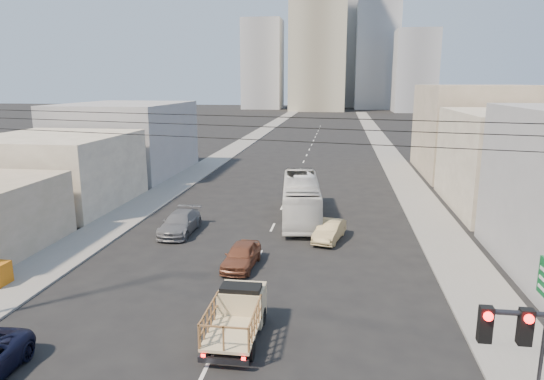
% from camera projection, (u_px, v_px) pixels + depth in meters
% --- Properties ---
extents(sidewalk_left, '(3.50, 180.00, 0.12)m').
position_uv_depth(sidewalk_left, '(245.00, 142.00, 85.07)').
color(sidewalk_left, slate).
rests_on(sidewalk_left, ground).
extents(sidewalk_right, '(3.50, 180.00, 0.12)m').
position_uv_depth(sidewalk_right, '(382.00, 144.00, 81.90)').
color(sidewalk_right, slate).
rests_on(sidewalk_right, ground).
extents(lane_dashes, '(0.15, 104.00, 0.01)m').
position_uv_depth(lane_dashes, '(305.00, 158.00, 67.06)').
color(lane_dashes, silver).
rests_on(lane_dashes, ground).
extents(flatbed_pickup, '(1.95, 4.41, 1.90)m').
position_uv_depth(flatbed_pickup, '(237.00, 313.00, 19.81)').
color(flatbed_pickup, tan).
rests_on(flatbed_pickup, ground).
extents(city_bus, '(3.75, 11.55, 3.16)m').
position_uv_depth(city_bus, '(301.00, 198.00, 37.22)').
color(city_bus, silver).
rests_on(city_bus, ground).
extents(sedan_brown, '(1.91, 4.18, 1.39)m').
position_uv_depth(sedan_brown, '(241.00, 255.00, 27.48)').
color(sedan_brown, brown).
rests_on(sedan_brown, ground).
extents(sedan_tan, '(2.29, 4.24, 1.33)m').
position_uv_depth(sedan_tan, '(329.00, 231.00, 32.17)').
color(sedan_tan, tan).
rests_on(sedan_tan, ground).
extents(sedan_grey, '(2.08, 5.06, 1.47)m').
position_uv_depth(sedan_grey, '(180.00, 223.00, 33.70)').
color(sedan_grey, slate).
rests_on(sedan_grey, ground).
extents(overhead_wires, '(23.01, 5.02, 0.72)m').
position_uv_depth(overhead_wires, '(193.00, 125.00, 15.33)').
color(overhead_wires, black).
rests_on(overhead_wires, ground).
extents(bldg_right_mid, '(11.00, 14.00, 8.00)m').
position_uv_depth(bldg_right_mid, '(523.00, 161.00, 39.40)').
color(bldg_right_mid, '#A79B87').
rests_on(bldg_right_mid, ground).
extents(bldg_right_far, '(12.00, 16.00, 10.00)m').
position_uv_depth(bldg_right_far, '(477.00, 130.00, 54.58)').
color(bldg_right_far, gray).
rests_on(bldg_right_far, ground).
extents(bldg_left_mid, '(11.00, 12.00, 6.00)m').
position_uv_depth(bldg_left_mid, '(57.00, 171.00, 40.94)').
color(bldg_left_mid, '#A79B87').
rests_on(bldg_left_mid, ground).
extents(bldg_left_far, '(12.00, 16.00, 8.00)m').
position_uv_depth(bldg_left_far, '(126.00, 139.00, 55.29)').
color(bldg_left_far, gray).
rests_on(bldg_left_far, ground).
extents(high_rise_tower, '(20.00, 20.00, 60.00)m').
position_uv_depth(high_rise_tower, '(319.00, 26.00, 174.17)').
color(high_rise_tower, gray).
rests_on(high_rise_tower, ground).
extents(midrise_ne, '(16.00, 16.00, 40.00)m').
position_uv_depth(midrise_ne, '(377.00, 57.00, 187.88)').
color(midrise_ne, '#919399').
rests_on(midrise_ne, ground).
extents(midrise_nw, '(15.00, 15.00, 34.00)m').
position_uv_depth(midrise_nw, '(263.00, 65.00, 189.64)').
color(midrise_nw, '#919399').
rests_on(midrise_nw, ground).
extents(midrise_back, '(18.00, 18.00, 44.00)m').
position_uv_depth(midrise_back, '(345.00, 54.00, 203.56)').
color(midrise_back, gray).
rests_on(midrise_back, ground).
extents(midrise_east, '(14.00, 14.00, 28.00)m').
position_uv_depth(midrise_east, '(415.00, 71.00, 168.23)').
color(midrise_east, '#919399').
rests_on(midrise_east, ground).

